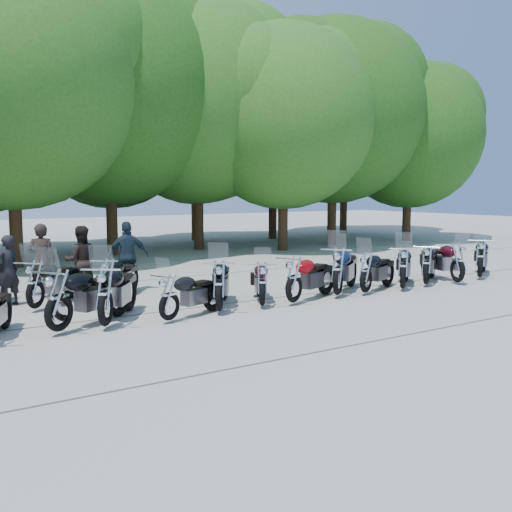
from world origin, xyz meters
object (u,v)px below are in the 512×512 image
motorcycle_7 (294,278)px  rider_2 (128,256)px  motorcycle_3 (105,294)px  motorcycle_16 (108,278)px  rider_0 (8,270)px  motorcycle_4 (169,295)px  motorcycle_15 (35,283)px  motorcycle_2 (58,298)px  motorcycle_13 (481,257)px  motorcycle_6 (262,282)px  motorcycle_9 (366,271)px  motorcycle_12 (458,261)px  rider_3 (42,261)px  rider_1 (81,261)px  motorcycle_11 (427,263)px  motorcycle_8 (338,269)px  motorcycle_10 (403,266)px

motorcycle_7 → rider_2: 4.77m
motorcycle_3 → motorcycle_16: bearing=-75.0°
rider_0 → rider_2: bearing=163.3°
motorcycle_3 → rider_2: rider_2 is taller
motorcycle_4 → motorcycle_15: 3.38m
motorcycle_2 → motorcycle_13: (12.55, -0.02, -0.01)m
motorcycle_6 → motorcycle_9: size_ratio=0.96×
rider_2 → motorcycle_13: bearing=169.4°
motorcycle_12 → rider_3: bearing=-1.4°
motorcycle_15 → rider_3: size_ratio=1.22×
motorcycle_12 → rider_1: size_ratio=1.35×
motorcycle_11 → motorcycle_9: bearing=55.8°
motorcycle_6 → motorcycle_13: bearing=-148.7°
motorcycle_4 → motorcycle_11: motorcycle_11 is taller
motorcycle_11 → rider_2: bearing=26.0°
motorcycle_12 → rider_0: bearing=3.1°
motorcycle_3 → rider_2: bearing=-81.2°
motorcycle_2 → rider_0: (-0.21, 3.53, 0.13)m
motorcycle_8 → rider_0: 7.95m
motorcycle_13 → motorcycle_15: (-12.39, 2.52, -0.05)m
motorcycle_3 → motorcycle_15: 2.64m
motorcycle_13 → motorcycle_16: 11.00m
motorcycle_3 → motorcycle_10: 8.19m
motorcycle_8 → rider_3: (-6.22, 4.10, 0.22)m
motorcycle_9 → rider_1: rider_1 is taller
motorcycle_11 → rider_2: rider_2 is taller
motorcycle_8 → motorcycle_13: size_ratio=1.03×
rider_2 → motorcycle_15: bearing=39.0°
motorcycle_15 → rider_2: size_ratio=1.23×
motorcycle_6 → motorcycle_16: (-2.76, 2.48, 0.01)m
motorcycle_11 → motorcycle_15: size_ratio=1.02×
motorcycle_9 → rider_1: size_ratio=1.24×
motorcycle_10 → motorcycle_15: motorcycle_10 is taller
motorcycle_4 → motorcycle_9: motorcycle_9 is taller
motorcycle_4 → motorcycle_8: motorcycle_8 is taller
motorcycle_12 → rider_0: (-11.40, 3.78, 0.15)m
motorcycle_8 → rider_2: rider_2 is taller
motorcycle_10 → motorcycle_16: (-7.24, 2.62, -0.06)m
motorcycle_13 → motorcycle_3: bearing=56.7°
motorcycle_3 → rider_1: size_ratio=1.39×
motorcycle_13 → rider_1: (-10.92, 3.93, 0.20)m
motorcycle_4 → motorcycle_9: (5.63, 0.16, 0.06)m
rider_0 → motorcycle_11: bearing=137.3°
motorcycle_13 → rider_2: 10.42m
motorcycle_8 → rider_1: rider_1 is taller
motorcycle_2 → motorcycle_12: size_ratio=1.03×
motorcycle_11 → motorcycle_13: bearing=-125.7°
motorcycle_8 → motorcycle_9: (0.86, -0.11, -0.09)m
motorcycle_7 → motorcycle_2: bearing=65.4°
motorcycle_3 → rider_2: 4.46m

